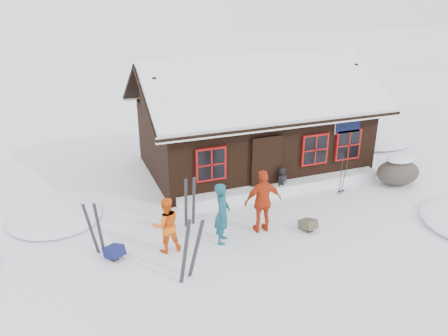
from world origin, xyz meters
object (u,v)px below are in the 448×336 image
(skier_orange_right, at_px, (263,201))
(boulder, at_px, (398,171))
(ski_poles, at_px, (343,176))
(backpack_olive, at_px, (308,226))
(skier_crouched, at_px, (282,180))
(skier_orange_left, at_px, (166,225))
(ski_pair_left, at_px, (191,251))
(backpack_blue, at_px, (114,253))
(skier_teal, at_px, (222,213))

(skier_orange_right, height_order, boulder, skier_orange_right)
(skier_orange_right, relative_size, ski_poles, 1.36)
(ski_poles, distance_m, backpack_olive, 3.06)
(skier_crouched, distance_m, backpack_olive, 2.63)
(skier_orange_left, height_order, boulder, skier_orange_left)
(skier_crouched, bearing_deg, boulder, -35.16)
(skier_crouched, xyz_separation_m, backpack_olive, (-0.49, -2.56, -0.34))
(ski_pair_left, height_order, ski_poles, ski_pair_left)
(backpack_blue, bearing_deg, boulder, -20.48)
(skier_orange_left, xyz_separation_m, skier_crouched, (4.62, 2.12, -0.31))
(skier_orange_left, xyz_separation_m, skier_orange_right, (2.86, 0.03, 0.17))
(skier_orange_right, bearing_deg, ski_poles, -155.99)
(skier_crouched, height_order, ski_poles, ski_poles)
(skier_orange_left, xyz_separation_m, ski_pair_left, (0.24, -1.41, -0.00))
(skier_teal, distance_m, backpack_olive, 2.70)
(ski_pair_left, distance_m, backpack_blue, 2.35)
(ski_pair_left, bearing_deg, skier_crouched, 35.74)
(skier_teal, height_order, skier_orange_left, skier_teal)
(skier_teal, relative_size, backpack_blue, 3.47)
(ski_pair_left, xyz_separation_m, backpack_blue, (-1.64, 1.55, -0.64))
(skier_orange_right, bearing_deg, skier_orange_left, 4.87)
(backpack_blue, bearing_deg, backpack_olive, -32.92)
(boulder, bearing_deg, skier_teal, -169.11)
(skier_orange_left, distance_m, skier_crouched, 5.09)
(skier_orange_left, distance_m, backpack_blue, 1.54)
(boulder, relative_size, ski_pair_left, 0.99)
(skier_orange_right, relative_size, backpack_olive, 3.92)
(skier_orange_right, relative_size, ski_pair_left, 1.16)
(skier_orange_left, distance_m, backpack_olive, 4.20)
(ski_pair_left, height_order, backpack_olive, ski_pair_left)
(skier_teal, xyz_separation_m, skier_orange_left, (-1.56, 0.11, -0.10))
(ski_poles, bearing_deg, skier_orange_left, -168.37)
(skier_crouched, distance_m, ski_poles, 2.09)
(boulder, bearing_deg, skier_orange_left, -171.67)
(skier_crouched, xyz_separation_m, ski_pair_left, (-4.38, -3.53, 0.31))
(backpack_olive, bearing_deg, skier_orange_left, 163.38)
(skier_orange_right, height_order, skier_crouched, skier_orange_right)
(backpack_blue, bearing_deg, ski_poles, -18.28)
(skier_teal, distance_m, skier_orange_right, 1.31)
(skier_orange_left, xyz_separation_m, backpack_olive, (4.13, -0.44, -0.65))
(skier_orange_right, distance_m, skier_crouched, 2.77)
(skier_teal, height_order, skier_crouched, skier_teal)
(skier_orange_left, distance_m, boulder, 9.03)
(ski_poles, bearing_deg, backpack_olive, -143.62)
(skier_teal, bearing_deg, skier_crouched, -25.58)
(backpack_blue, height_order, backpack_olive, backpack_blue)
(skier_orange_right, distance_m, backpack_blue, 4.34)
(skier_teal, height_order, backpack_olive, skier_teal)
(boulder, bearing_deg, skier_crouched, 169.35)
(skier_teal, relative_size, boulder, 1.09)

